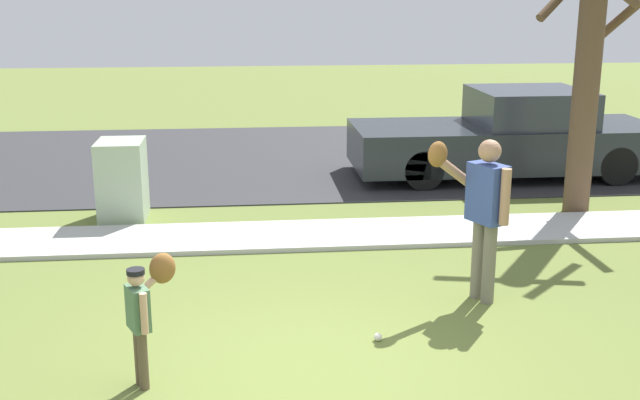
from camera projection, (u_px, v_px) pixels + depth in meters
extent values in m
plane|color=olive|center=(289.00, 240.00, 10.07)|extent=(48.00, 48.00, 0.00)
cube|color=#B2B2AD|center=(288.00, 235.00, 10.16)|extent=(36.00, 1.20, 0.06)
cube|color=#2D2D30|center=(272.00, 158.00, 14.97)|extent=(36.00, 6.80, 0.02)
cylinder|color=#6B6656|center=(489.00, 263.00, 7.95)|extent=(0.13, 0.13, 0.85)
cylinder|color=#6B6656|center=(478.00, 259.00, 8.09)|extent=(0.13, 0.13, 0.85)
cube|color=#33478C|center=(487.00, 193.00, 7.84)|extent=(0.38, 0.46, 0.60)
sphere|color=#A87A5B|center=(490.00, 151.00, 7.72)|extent=(0.23, 0.23, 0.23)
cylinder|color=#A87A5B|center=(505.00, 197.00, 7.62)|extent=(0.10, 0.10, 0.56)
cylinder|color=#A87A5B|center=(452.00, 170.00, 7.87)|extent=(0.51, 0.31, 0.40)
ellipsoid|color=brown|center=(438.00, 154.00, 7.72)|extent=(0.26, 0.22, 0.26)
cylinder|color=brown|center=(139.00, 355.00, 6.33)|extent=(0.08, 0.08, 0.50)
cylinder|color=brown|center=(143.00, 360.00, 6.25)|extent=(0.08, 0.08, 0.50)
cube|color=#4C7251|center=(138.00, 308.00, 6.18)|extent=(0.22, 0.28, 0.36)
sphere|color=tan|center=(136.00, 278.00, 6.11)|extent=(0.14, 0.14, 0.14)
cylinder|color=black|center=(136.00, 272.00, 6.10)|extent=(0.14, 0.14, 0.04)
cylinder|color=tan|center=(149.00, 284.00, 6.34)|extent=(0.30, 0.18, 0.24)
ellipsoid|color=brown|center=(162.00, 268.00, 6.37)|extent=(0.26, 0.22, 0.26)
cylinder|color=tan|center=(144.00, 314.00, 6.05)|extent=(0.06, 0.06, 0.34)
sphere|color=white|center=(378.00, 337.00, 7.17)|extent=(0.07, 0.07, 0.07)
cube|color=#9EB293|center=(122.00, 180.00, 10.89)|extent=(0.63, 0.79, 1.11)
cylinder|color=brown|center=(588.00, 64.00, 10.80)|extent=(0.37, 0.37, 4.26)
cylinder|color=brown|center=(624.00, 16.00, 10.85)|extent=(0.53, 1.36, 1.02)
cube|color=#23282D|center=(504.00, 145.00, 13.40)|extent=(5.20, 1.95, 0.70)
cube|color=#2D333D|center=(529.00, 107.00, 13.27)|extent=(1.82, 1.79, 0.60)
cylinder|color=black|center=(423.00, 170.00, 12.47)|extent=(0.64, 0.22, 0.64)
cylinder|color=black|center=(402.00, 149.00, 14.13)|extent=(0.64, 0.22, 0.64)
cylinder|color=black|center=(617.00, 165.00, 12.78)|extent=(0.64, 0.22, 0.64)
cylinder|color=black|center=(573.00, 145.00, 14.44)|extent=(0.64, 0.22, 0.64)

